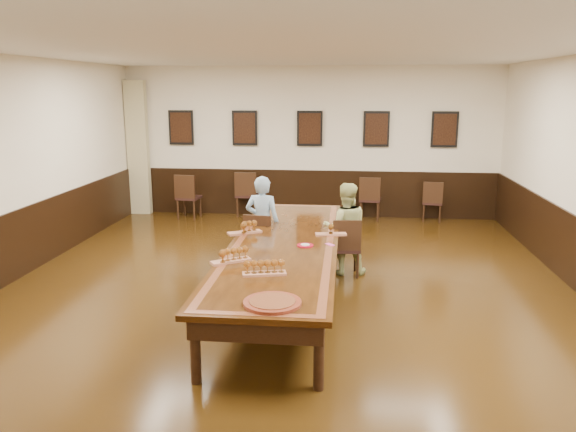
# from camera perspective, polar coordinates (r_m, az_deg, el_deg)

# --- Properties ---
(floor) EXTENTS (8.00, 10.00, 0.02)m
(floor) POSITION_cam_1_polar(r_m,az_deg,el_deg) (7.60, -0.40, -8.28)
(floor) COLOR black
(floor) RESTS_ON ground
(ceiling) EXTENTS (8.00, 10.00, 0.02)m
(ceiling) POSITION_cam_1_polar(r_m,az_deg,el_deg) (7.11, -0.44, 16.71)
(ceiling) COLOR white
(ceiling) RESTS_ON floor
(wall_back) EXTENTS (8.00, 0.02, 3.20)m
(wall_back) POSITION_cam_1_polar(r_m,az_deg,el_deg) (12.14, 2.23, 7.49)
(wall_back) COLOR #F3E6CB
(wall_back) RESTS_ON floor
(wall_front) EXTENTS (8.00, 0.02, 3.20)m
(wall_front) POSITION_cam_1_polar(r_m,az_deg,el_deg) (2.46, -13.94, -14.91)
(wall_front) COLOR #F3E6CB
(wall_front) RESTS_ON floor
(chair_man) EXTENTS (0.48, 0.52, 0.91)m
(chair_man) POSITION_cam_1_polar(r_m,az_deg,el_deg) (8.54, -2.77, -2.63)
(chair_man) COLOR black
(chair_man) RESTS_ON floor
(chair_woman) EXTENTS (0.46, 0.49, 0.88)m
(chair_woman) POSITION_cam_1_polar(r_m,az_deg,el_deg) (8.38, 5.86, -3.08)
(chair_woman) COLOR black
(chair_woman) RESTS_ON floor
(spare_chair_a) EXTENTS (0.50, 0.54, 0.96)m
(spare_chair_a) POSITION_cam_1_polar(r_m,az_deg,el_deg) (12.20, -10.05, 2.02)
(spare_chair_a) COLOR black
(spare_chair_a) RESTS_ON floor
(spare_chair_b) EXTENTS (0.47, 0.52, 0.98)m
(spare_chair_b) POSITION_cam_1_polar(r_m,az_deg,el_deg) (12.27, -4.20, 2.29)
(spare_chair_b) COLOR black
(spare_chair_b) RESTS_ON floor
(spare_chair_c) EXTENTS (0.49, 0.52, 0.93)m
(spare_chair_c) POSITION_cam_1_polar(r_m,az_deg,el_deg) (12.00, 8.34, 1.83)
(spare_chair_c) COLOR black
(spare_chair_c) RESTS_ON floor
(spare_chair_d) EXTENTS (0.46, 0.49, 0.86)m
(spare_chair_d) POSITION_cam_1_polar(r_m,az_deg,el_deg) (12.13, 14.47, 1.49)
(spare_chair_d) COLOR black
(spare_chair_d) RESTS_ON floor
(person_man) EXTENTS (0.57, 0.42, 1.45)m
(person_man) POSITION_cam_1_polar(r_m,az_deg,el_deg) (8.56, -2.60, -0.72)
(person_man) COLOR #4986B7
(person_man) RESTS_ON floor
(person_woman) EXTENTS (0.73, 0.60, 1.38)m
(person_woman) POSITION_cam_1_polar(r_m,az_deg,el_deg) (8.40, 5.83, -1.28)
(person_woman) COLOR #C0C57B
(person_woman) RESTS_ON floor
(pink_phone) EXTENTS (0.13, 0.14, 0.01)m
(pink_phone) POSITION_cam_1_polar(r_m,az_deg,el_deg) (7.29, 4.26, -2.92)
(pink_phone) COLOR #FC54B8
(pink_phone) RESTS_ON conference_table
(curtain) EXTENTS (0.45, 0.18, 2.90)m
(curtain) POSITION_cam_1_polar(r_m,az_deg,el_deg) (12.77, -14.99, 6.66)
(curtain) COLOR tan
(curtain) RESTS_ON floor
(wainscoting) EXTENTS (8.00, 10.00, 1.00)m
(wainscoting) POSITION_cam_1_polar(r_m,az_deg,el_deg) (7.43, -0.40, -4.61)
(wainscoting) COLOR black
(wainscoting) RESTS_ON floor
(conference_table) EXTENTS (1.40, 5.00, 0.76)m
(conference_table) POSITION_cam_1_polar(r_m,az_deg,el_deg) (7.40, -0.40, -3.79)
(conference_table) COLOR black
(conference_table) RESTS_ON floor
(posters) EXTENTS (6.14, 0.04, 0.74)m
(posters) POSITION_cam_1_polar(r_m,az_deg,el_deg) (12.04, 2.22, 8.88)
(posters) COLOR black
(posters) RESTS_ON wall_back
(flight_a) EXTENTS (0.49, 0.35, 0.18)m
(flight_a) POSITION_cam_1_polar(r_m,az_deg,el_deg) (7.83, -4.27, -1.22)
(flight_a) COLOR #A56245
(flight_a) RESTS_ON conference_table
(flight_b) EXTENTS (0.44, 0.20, 0.16)m
(flight_b) POSITION_cam_1_polar(r_m,az_deg,el_deg) (7.75, 4.39, -1.43)
(flight_b) COLOR #A56245
(flight_b) RESTS_ON conference_table
(flight_c) EXTENTS (0.47, 0.38, 0.18)m
(flight_c) POSITION_cam_1_polar(r_m,az_deg,el_deg) (6.57, -5.74, -4.03)
(flight_c) COLOR #A56245
(flight_c) RESTS_ON conference_table
(flight_d) EXTENTS (0.49, 0.25, 0.18)m
(flight_d) POSITION_cam_1_polar(r_m,az_deg,el_deg) (6.10, -2.42, -5.29)
(flight_d) COLOR #A56245
(flight_d) RESTS_ON conference_table
(red_plate_grp) EXTENTS (0.21, 0.21, 0.03)m
(red_plate_grp) POSITION_cam_1_polar(r_m,az_deg,el_deg) (7.21, 1.76, -3.01)
(red_plate_grp) COLOR #B30B22
(red_plate_grp) RESTS_ON conference_table
(carved_platter) EXTENTS (0.61, 0.61, 0.04)m
(carved_platter) POSITION_cam_1_polar(r_m,az_deg,el_deg) (5.31, -1.60, -8.80)
(carved_platter) COLOR #5E1E12
(carved_platter) RESTS_ON conference_table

